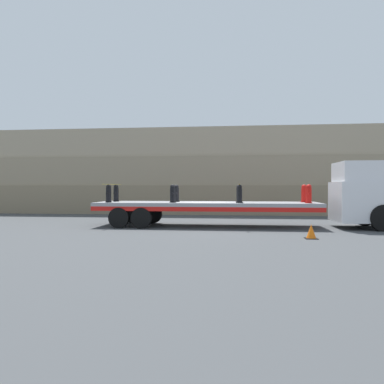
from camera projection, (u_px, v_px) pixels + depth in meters
The scene contains 15 objects.
ground_plane at pixel (207, 226), 17.76m from camera, with size 120.00×120.00×0.00m, color #3F4244.
rock_cliff at pixel (216, 171), 26.43m from camera, with size 60.00×3.30×5.96m.
truck_cab at pixel (364, 195), 16.94m from camera, with size 2.51×2.58×3.00m.
flatbed_trailer at pixel (194, 206), 17.81m from camera, with size 10.42×2.66×1.15m.
fire_hydrant_black_near_0 at pixel (109, 194), 17.69m from camera, with size 0.32×0.50×0.84m.
fire_hydrant_black_far_0 at pixel (116, 193), 18.82m from camera, with size 0.32×0.50×0.84m.
fire_hydrant_black_near_1 at pixel (173, 194), 17.35m from camera, with size 0.32×0.50×0.84m.
fire_hydrant_black_far_1 at pixel (176, 193), 18.47m from camera, with size 0.32×0.50×0.84m.
fire_hydrant_black_near_2 at pixel (239, 194), 17.01m from camera, with size 0.32×0.50×0.84m.
fire_hydrant_black_far_2 at pixel (239, 193), 18.13m from camera, with size 0.32×0.50×0.84m.
fire_hydrant_red_near_3 at pixel (309, 194), 16.66m from camera, with size 0.32×0.50×0.84m.
fire_hydrant_red_far_3 at pixel (304, 194), 17.78m from camera, with size 0.32×0.50×0.84m.
cargo_strap_rear at pixel (112, 184), 18.25m from camera, with size 0.05×2.77×0.01m.
cargo_strap_middle at pixel (239, 184), 17.56m from camera, with size 0.05×2.77×0.01m.
traffic_cone at pixel (311, 232), 13.49m from camera, with size 0.45×0.45×0.53m.
Camera 1 is at (1.30, -17.70, 1.86)m, focal length 35.00 mm.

